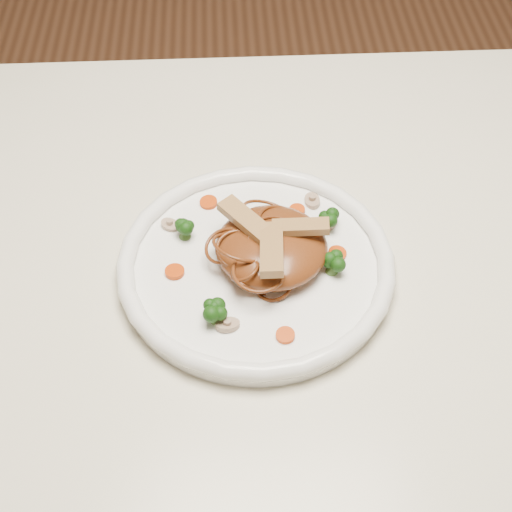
{
  "coord_description": "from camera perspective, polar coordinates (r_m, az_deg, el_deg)",
  "views": [
    {
      "loc": [
        -0.08,
        -0.58,
        1.41
      ],
      "look_at": [
        -0.05,
        -0.03,
        0.78
      ],
      "focal_mm": 53.32,
      "sensor_mm": 36.0,
      "label": 1
    }
  ],
  "objects": [
    {
      "name": "carrot_0",
      "position": [
        0.9,
        3.09,
        3.44
      ],
      "size": [
        0.02,
        0.02,
        0.0
      ],
      "primitive_type": "cylinder",
      "rotation": [
        0.0,
        0.0,
        -0.11
      ],
      "color": "#BD3406",
      "rests_on": "plate"
    },
    {
      "name": "carrot_1",
      "position": [
        0.84,
        -6.12,
        -1.18
      ],
      "size": [
        0.02,
        0.02,
        0.0
      ],
      "primitive_type": "cylinder",
      "rotation": [
        0.0,
        0.0,
        -0.12
      ],
      "color": "#BD3406",
      "rests_on": "plate"
    },
    {
      "name": "noodle_mound",
      "position": [
        0.84,
        1.17,
        0.71
      ],
      "size": [
        0.15,
        0.15,
        0.04
      ],
      "primitive_type": "ellipsoid",
      "rotation": [
        0.0,
        0.0,
        -0.25
      ],
      "color": "brown",
      "rests_on": "plate"
    },
    {
      "name": "plate",
      "position": [
        0.85,
        0.0,
        -0.98
      ],
      "size": [
        0.37,
        0.37,
        0.02
      ],
      "primitive_type": "cylinder",
      "rotation": [
        0.0,
        0.0,
        0.22
      ],
      "color": "white",
      "rests_on": "table"
    },
    {
      "name": "broccoli_3",
      "position": [
        0.83,
        5.76,
        -0.5
      ],
      "size": [
        0.03,
        0.03,
        0.03
      ],
      "primitive_type": null,
      "rotation": [
        0.0,
        0.0,
        -0.34
      ],
      "color": "#17400D",
      "rests_on": "plate"
    },
    {
      "name": "broccoli_0",
      "position": [
        0.88,
        5.4,
        2.87
      ],
      "size": [
        0.03,
        0.03,
        0.03
      ],
      "primitive_type": null,
      "rotation": [
        0.0,
        0.0,
        -0.36
      ],
      "color": "#17400D",
      "rests_on": "plate"
    },
    {
      "name": "carrot_2",
      "position": [
        0.86,
        6.11,
        0.19
      ],
      "size": [
        0.03,
        0.03,
        0.0
      ],
      "primitive_type": "cylinder",
      "rotation": [
        0.0,
        0.0,
        0.34
      ],
      "color": "#BD3406",
      "rests_on": "plate"
    },
    {
      "name": "broccoli_1",
      "position": [
        0.87,
        -5.4,
        2.04
      ],
      "size": [
        0.02,
        0.02,
        0.03
      ],
      "primitive_type": null,
      "rotation": [
        0.0,
        0.0,
        0.12
      ],
      "color": "#17400D",
      "rests_on": "plate"
    },
    {
      "name": "carrot_3",
      "position": [
        0.91,
        -3.58,
        4.03
      ],
      "size": [
        0.03,
        0.03,
        0.0
      ],
      "primitive_type": "cylinder",
      "rotation": [
        0.0,
        0.0,
        -0.37
      ],
      "color": "#BD3406",
      "rests_on": "plate"
    },
    {
      "name": "mushroom_3",
      "position": [
        0.92,
        4.24,
        4.15
      ],
      "size": [
        0.03,
        0.03,
        0.01
      ],
      "primitive_type": "cylinder",
      "rotation": [
        0.0,
        0.0,
        1.69
      ],
      "color": "#C3AA92",
      "rests_on": "plate"
    },
    {
      "name": "mushroom_0",
      "position": [
        0.79,
        -2.15,
        -5.18
      ],
      "size": [
        0.03,
        0.03,
        0.01
      ],
      "primitive_type": "cylinder",
      "rotation": [
        0.0,
        0.0,
        0.17
      ],
      "color": "#C3AA92",
      "rests_on": "plate"
    },
    {
      "name": "carrot_4",
      "position": [
        0.79,
        2.21,
        -5.96
      ],
      "size": [
        0.02,
        0.02,
        0.0
      ],
      "primitive_type": "cylinder",
      "rotation": [
        0.0,
        0.0,
        -0.11
      ],
      "color": "#BD3406",
      "rests_on": "plate"
    },
    {
      "name": "chicken_c",
      "position": [
        0.8,
        1.19,
        0.51
      ],
      "size": [
        0.03,
        0.08,
        0.01
      ],
      "primitive_type": "cube",
      "rotation": [
        0.0,
        0.0,
        4.65
      ],
      "color": "tan",
      "rests_on": "noodle_mound"
    },
    {
      "name": "mushroom_1",
      "position": [
        0.89,
        5.48,
        2.48
      ],
      "size": [
        0.03,
        0.03,
        0.01
      ],
      "primitive_type": "cylinder",
      "rotation": [
        0.0,
        0.0,
        0.85
      ],
      "color": "#C3AA92",
      "rests_on": "plate"
    },
    {
      "name": "broccoli_2",
      "position": [
        0.79,
        -3.02,
        -4.26
      ],
      "size": [
        0.03,
        0.03,
        0.03
      ],
      "primitive_type": null,
      "rotation": [
        0.0,
        0.0,
        -0.23
      ],
      "color": "#17400D",
      "rests_on": "plate"
    },
    {
      "name": "mushroom_2",
      "position": [
        0.89,
        -6.46,
        2.32
      ],
      "size": [
        0.03,
        0.03,
        0.01
      ],
      "primitive_type": "cylinder",
      "rotation": [
        0.0,
        0.0,
        -0.53
      ],
      "color": "#C3AA92",
      "rests_on": "plate"
    },
    {
      "name": "chicken_a",
      "position": [
        0.83,
        3.36,
        2.19
      ],
      "size": [
        0.06,
        0.02,
        0.01
      ],
      "primitive_type": "cube",
      "rotation": [
        0.0,
        0.0,
        -0.08
      ],
      "color": "tan",
      "rests_on": "noodle_mound"
    },
    {
      "name": "chicken_b",
      "position": [
        0.83,
        -0.8,
        2.77
      ],
      "size": [
        0.06,
        0.07,
        0.01
      ],
      "primitive_type": "cube",
      "rotation": [
        0.0,
        0.0,
        2.27
      ],
      "color": "tan",
      "rests_on": "noodle_mound"
    },
    {
      "name": "table",
      "position": [
        0.96,
        2.99,
        -3.71
      ],
      "size": [
        1.2,
        0.8,
        0.75
      ],
      "color": "beige",
      "rests_on": "ground"
    }
  ]
}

